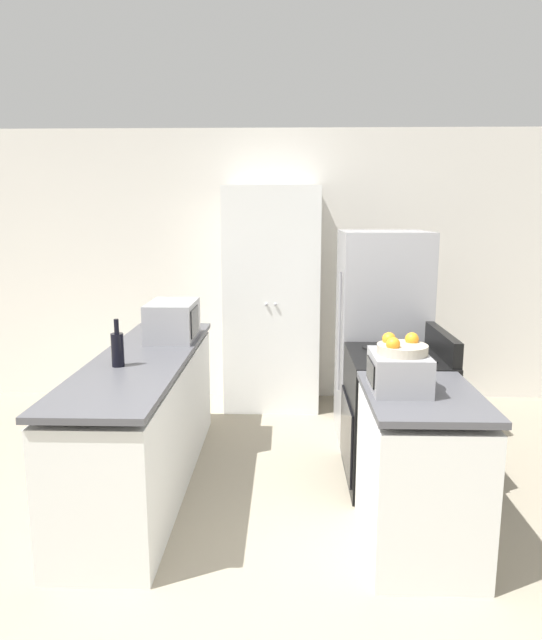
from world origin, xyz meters
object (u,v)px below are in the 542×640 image
pantry_cabinet (272,299)px  toaster_oven (399,372)px  refrigerator (381,337)px  fruit_bowl (401,347)px  stove (395,417)px  wine_bottle (118,349)px  microwave (173,320)px

pantry_cabinet → toaster_oven: bearing=-72.2°
refrigerator → fruit_bowl: (-0.15, -1.55, 0.29)m
stove → fruit_bowl: bearing=-100.2°
fruit_bowl → wine_bottle: bearing=165.1°
wine_bottle → fruit_bowl: bearing=-14.9°
microwave → fruit_bowl: 1.90m
refrigerator → microwave: bearing=-168.2°
refrigerator → toaster_oven: 1.56m
wine_bottle → toaster_oven: wine_bottle is taller
stove → fruit_bowl: size_ratio=3.97×
refrigerator → fruit_bowl: size_ratio=6.35×
wine_bottle → fruit_bowl: fruit_bowl is taller
microwave → toaster_oven: bearing=-39.9°
fruit_bowl → refrigerator: bearing=84.5°
refrigerator → wine_bottle: 2.11m
microwave → pantry_cabinet: bearing=57.1°
stove → microwave: (-1.59, 0.44, 0.58)m
wine_bottle → toaster_oven: size_ratio=0.82×
refrigerator → pantry_cabinet: bearing=139.7°
pantry_cabinet → microwave: 1.30m
microwave → wine_bottle: wine_bottle is taller
stove → refrigerator: bearing=89.2°
pantry_cabinet → toaster_oven: (0.74, -2.30, -0.03)m
pantry_cabinet → microwave: pantry_cabinet is taller
wine_bottle → fruit_bowl: 1.70m
refrigerator → toaster_oven: size_ratio=4.66×
refrigerator → microwave: 1.65m
stove → wine_bottle: (-1.78, -0.33, 0.55)m
pantry_cabinet → stove: 1.86m
stove → toaster_oven: bearing=-100.7°
pantry_cabinet → stove: bearing=-60.1°
microwave → wine_bottle: size_ratio=1.72×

